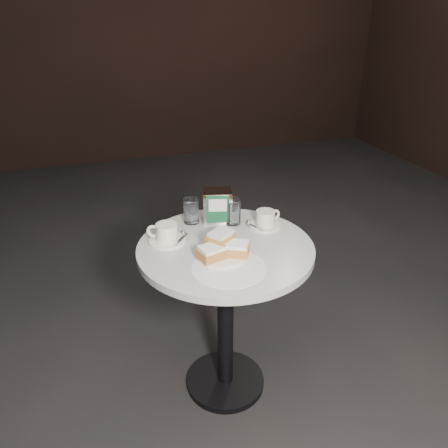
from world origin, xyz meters
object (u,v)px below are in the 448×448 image
beignet_plate (223,249)px  napkin_dispenser (217,206)px  water_glass_left (191,211)px  cafe_table (226,287)px  water_glass_right (233,211)px  coffee_cup_right (266,220)px  coffee_cup_left (167,234)px

beignet_plate → napkin_dispenser: bearing=76.2°
beignet_plate → water_glass_left: (-0.04, 0.32, 0.02)m
cafe_table → beignet_plate: size_ratio=3.58×
water_glass_right → napkin_dispenser: napkin_dispenser is taller
cafe_table → coffee_cup_right: size_ratio=4.46×
napkin_dispenser → coffee_cup_left: bearing=-139.4°
cafe_table → beignet_plate: 0.25m
water_glass_left → water_glass_right: bearing=-21.1°
cafe_table → water_glass_left: size_ratio=6.74×
beignet_plate → coffee_cup_right: (0.25, 0.18, -0.00)m
water_glass_right → napkin_dispenser: bearing=141.7°
coffee_cup_right → water_glass_left: 0.32m
water_glass_right → napkin_dispenser: size_ratio=0.79×
water_glass_right → water_glass_left: bearing=158.9°
coffee_cup_left → napkin_dispenser: napkin_dispenser is taller
coffee_cup_left → water_glass_left: 0.20m
coffee_cup_left → napkin_dispenser: size_ratio=1.37×
beignet_plate → napkin_dispenser: size_ratio=1.45×
coffee_cup_right → beignet_plate: bearing=-157.9°
beignet_plate → coffee_cup_right: bearing=36.1°
coffee_cup_right → water_glass_right: bearing=135.1°
beignet_plate → water_glass_left: 0.33m
napkin_dispenser → water_glass_right: bearing=-23.1°
water_glass_right → beignet_plate: bearing=-116.6°
coffee_cup_right → cafe_table: bearing=-167.9°
beignet_plate → napkin_dispenser: (0.07, 0.30, 0.04)m
coffee_cup_right → water_glass_left: size_ratio=1.51×
water_glass_left → napkin_dispenser: napkin_dispenser is taller
coffee_cup_left → water_glass_right: water_glass_right is taller
water_glass_left → coffee_cup_right: bearing=-25.5°
beignet_plate → water_glass_right: bearing=63.4°
cafe_table → coffee_cup_right: bearing=26.1°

